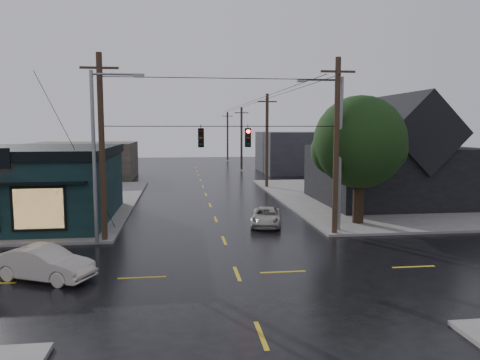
{
  "coord_description": "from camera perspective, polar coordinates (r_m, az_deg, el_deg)",
  "views": [
    {
      "loc": [
        -2.35,
        -19.27,
        6.23
      ],
      "look_at": [
        0.85,
        5.65,
        3.4
      ],
      "focal_mm": 35.0,
      "sensor_mm": 36.0,
      "label": 1
    }
  ],
  "objects": [
    {
      "name": "corner_tree",
      "position": [
        30.52,
        14.42,
        4.46
      ],
      "size": [
        5.86,
        5.86,
        8.11
      ],
      "color": "black",
      "rests_on": "ground"
    },
    {
      "name": "suv_silver",
      "position": [
        29.99,
        3.25,
        -4.49
      ],
      "size": [
        2.71,
        4.34,
        1.12
      ],
      "primitive_type": "imported",
      "rotation": [
        0.0,
        0.0,
        -0.22
      ],
      "color": "#ABA69D",
      "rests_on": "ground"
    },
    {
      "name": "span_signal_assembly",
      "position": [
        25.89,
        -1.9,
        5.24
      ],
      "size": [
        13.0,
        0.48,
        1.23
      ],
      "color": "black",
      "rests_on": "ground"
    },
    {
      "name": "ne_building",
      "position": [
        40.24,
        18.27,
        3.59
      ],
      "size": [
        12.6,
        11.6,
        8.75
      ],
      "color": "black",
      "rests_on": "ground"
    },
    {
      "name": "utility_pole_far_c",
      "position": [
        87.94,
        -1.52,
        2.35
      ],
      "size": [
        2.0,
        0.32,
        9.15
      ],
      "primitive_type": null,
      "color": "black",
      "rests_on": "ground"
    },
    {
      "name": "ground_plane",
      "position": [
        20.38,
        -0.36,
        -11.37
      ],
      "size": [
        160.0,
        160.0,
        0.0
      ],
      "primitive_type": "plane",
      "color": "black"
    },
    {
      "name": "streetlight_ne",
      "position": [
        28.75,
        11.92,
        -6.24
      ],
      "size": [
        5.4,
        0.3,
        9.15
      ],
      "primitive_type": null,
      "color": "gray",
      "rests_on": "ground"
    },
    {
      "name": "bg_building_west",
      "position": [
        60.54,
        -18.41,
        2.27
      ],
      "size": [
        12.0,
        10.0,
        4.4
      ],
      "primitive_type": "cube",
      "color": "#322B24",
      "rests_on": "ground"
    },
    {
      "name": "sidewalk_ne",
      "position": [
        45.6,
        22.13,
        -1.82
      ],
      "size": [
        28.0,
        28.0,
        0.15
      ],
      "primitive_type": "cube",
      "color": "#65615E",
      "rests_on": "ground"
    },
    {
      "name": "utility_pole_far_b",
      "position": [
        68.13,
        0.18,
        1.17
      ],
      "size": [
        2.0,
        0.32,
        9.15
      ],
      "primitive_type": null,
      "color": "black",
      "rests_on": "ground"
    },
    {
      "name": "utility_pole_nw",
      "position": [
        26.83,
        -16.14,
        -7.26
      ],
      "size": [
        2.0,
        0.32,
        10.15
      ],
      "primitive_type": null,
      "color": "black",
      "rests_on": "ground"
    },
    {
      "name": "utility_pole_ne",
      "position": [
        27.95,
        11.42,
        -6.59
      ],
      "size": [
        2.0,
        0.32,
        10.15
      ],
      "primitive_type": null,
      "color": "black",
      "rests_on": "ground"
    },
    {
      "name": "sedan_cream",
      "position": [
        21.03,
        -22.79,
        -9.37
      ],
      "size": [
        4.4,
        3.07,
        1.38
      ],
      "primitive_type": "imported",
      "rotation": [
        0.0,
        0.0,
        1.14
      ],
      "color": "#B7B0A0",
      "rests_on": "ground"
    },
    {
      "name": "streetlight_nw",
      "position": [
        26.21,
        -17.03,
        -7.62
      ],
      "size": [
        5.4,
        0.3,
        9.15
      ],
      "primitive_type": null,
      "color": "gray",
      "rests_on": "ground"
    },
    {
      "name": "bg_building_east",
      "position": [
        66.92,
        8.63,
        3.4
      ],
      "size": [
        14.0,
        12.0,
        5.6
      ],
      "primitive_type": "cube",
      "color": "#27282D",
      "rests_on": "ground"
    },
    {
      "name": "utility_pole_far_a",
      "position": [
        48.49,
        3.26,
        -0.98
      ],
      "size": [
        2.0,
        0.32,
        9.65
      ],
      "primitive_type": null,
      "color": "black",
      "rests_on": "ground"
    }
  ]
}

